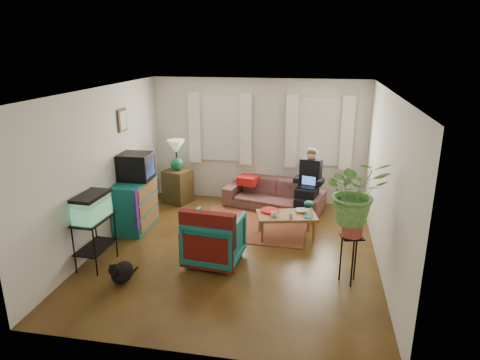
% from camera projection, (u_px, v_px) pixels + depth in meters
% --- Properties ---
extents(floor, '(4.50, 5.00, 0.01)m').
position_uv_depth(floor, '(236.00, 251.00, 7.04)').
color(floor, '#4F2B14').
rests_on(floor, ground).
extents(ceiling, '(4.50, 5.00, 0.01)m').
position_uv_depth(ceiling, '(235.00, 91.00, 6.25)').
color(ceiling, white).
rests_on(ceiling, wall_back).
extents(wall_back, '(4.50, 0.01, 2.60)m').
position_uv_depth(wall_back, '(258.00, 141.00, 8.99)').
color(wall_back, silver).
rests_on(wall_back, floor).
extents(wall_front, '(4.50, 0.01, 2.60)m').
position_uv_depth(wall_front, '(188.00, 247.00, 4.30)').
color(wall_front, silver).
rests_on(wall_front, floor).
extents(wall_left, '(0.01, 5.00, 2.60)m').
position_uv_depth(wall_left, '(101.00, 168.00, 7.04)').
color(wall_left, silver).
rests_on(wall_left, floor).
extents(wall_right, '(0.01, 5.00, 2.60)m').
position_uv_depth(wall_right, '(386.00, 184.00, 6.26)').
color(wall_right, silver).
rests_on(wall_right, floor).
extents(window_left, '(1.08, 0.04, 1.38)m').
position_uv_depth(window_left, '(221.00, 128.00, 9.03)').
color(window_left, white).
rests_on(window_left, wall_back).
extents(window_right, '(1.08, 0.04, 1.38)m').
position_uv_depth(window_right, '(319.00, 132.00, 8.68)').
color(window_right, white).
rests_on(window_right, wall_back).
extents(curtains_left, '(1.36, 0.06, 1.50)m').
position_uv_depth(curtains_left, '(220.00, 129.00, 8.96)').
color(curtains_left, white).
rests_on(curtains_left, wall_back).
extents(curtains_right, '(1.36, 0.06, 1.50)m').
position_uv_depth(curtains_right, '(319.00, 133.00, 8.60)').
color(curtains_right, white).
rests_on(curtains_right, wall_back).
extents(picture_frame, '(0.04, 0.32, 0.40)m').
position_uv_depth(picture_frame, '(123.00, 120.00, 7.63)').
color(picture_frame, '#3D2616').
rests_on(picture_frame, wall_left).
extents(area_rug, '(2.06, 1.67, 0.01)m').
position_uv_depth(area_rug, '(253.00, 225.00, 8.03)').
color(area_rug, brown).
rests_on(area_rug, floor).
extents(sofa, '(2.14, 1.25, 0.79)m').
position_uv_depth(sofa, '(274.00, 190.00, 8.77)').
color(sofa, brown).
rests_on(sofa, floor).
extents(seated_person, '(0.64, 0.72, 1.20)m').
position_uv_depth(seated_person, '(309.00, 185.00, 8.42)').
color(seated_person, black).
rests_on(seated_person, sofa).
extents(side_table, '(0.62, 0.62, 0.72)m').
position_uv_depth(side_table, '(178.00, 186.00, 9.11)').
color(side_table, '#3B2416').
rests_on(side_table, floor).
extents(table_lamp, '(0.47, 0.47, 0.66)m').
position_uv_depth(table_lamp, '(176.00, 156.00, 8.91)').
color(table_lamp, white).
rests_on(table_lamp, side_table).
extents(dresser, '(0.52, 1.01, 0.90)m').
position_uv_depth(dresser, '(135.00, 204.00, 7.82)').
color(dresser, '#115F6A').
rests_on(dresser, floor).
extents(crt_tv, '(0.56, 0.51, 0.48)m').
position_uv_depth(crt_tv, '(136.00, 166.00, 7.70)').
color(crt_tv, black).
rests_on(crt_tv, dresser).
extents(aquarium_stand, '(0.41, 0.70, 0.76)m').
position_uv_depth(aquarium_stand, '(96.00, 242.00, 6.48)').
color(aquarium_stand, black).
rests_on(aquarium_stand, floor).
extents(aquarium, '(0.37, 0.64, 0.40)m').
position_uv_depth(aquarium, '(92.00, 206.00, 6.30)').
color(aquarium, '#7FD899').
rests_on(aquarium, aquarium_stand).
extents(black_cat, '(0.35, 0.47, 0.37)m').
position_uv_depth(black_cat, '(122.00, 270.00, 6.07)').
color(black_cat, black).
rests_on(black_cat, floor).
extents(armchair, '(0.88, 0.83, 0.83)m').
position_uv_depth(armchair, '(215.00, 237.00, 6.59)').
color(armchair, '#105964').
rests_on(armchair, floor).
extents(serape_throw, '(0.85, 0.27, 0.69)m').
position_uv_depth(serape_throw, '(207.00, 235.00, 6.24)').
color(serape_throw, '#9E0A0A').
rests_on(serape_throw, armchair).
extents(coffee_table, '(1.12, 0.78, 0.42)m').
position_uv_depth(coffee_table, '(286.00, 225.00, 7.50)').
color(coffee_table, olive).
rests_on(coffee_table, floor).
extents(cup_a, '(0.14, 0.14, 0.09)m').
position_uv_depth(cup_a, '(274.00, 214.00, 7.32)').
color(cup_a, white).
rests_on(cup_a, coffee_table).
extents(cup_b, '(0.11, 0.11, 0.09)m').
position_uv_depth(cup_b, '(291.00, 216.00, 7.27)').
color(cup_b, beige).
rests_on(cup_b, coffee_table).
extents(bowl, '(0.24, 0.24, 0.05)m').
position_uv_depth(bowl, '(301.00, 211.00, 7.53)').
color(bowl, white).
rests_on(bowl, coffee_table).
extents(snack_tray, '(0.38, 0.38, 0.04)m').
position_uv_depth(snack_tray, '(270.00, 211.00, 7.55)').
color(snack_tray, '#B21414').
rests_on(snack_tray, coffee_table).
extents(birdcage, '(0.20, 0.20, 0.30)m').
position_uv_depth(birdcage, '(309.00, 209.00, 7.28)').
color(birdcage, '#115B6B').
rests_on(birdcage, coffee_table).
extents(plant_stand, '(0.38, 0.38, 0.73)m').
position_uv_depth(plant_stand, '(349.00, 259.00, 6.01)').
color(plant_stand, black).
rests_on(plant_stand, floor).
extents(potted_plant, '(0.99, 0.91, 0.92)m').
position_uv_depth(potted_plant, '(355.00, 201.00, 5.75)').
color(potted_plant, '#599947').
rests_on(potted_plant, plant_stand).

